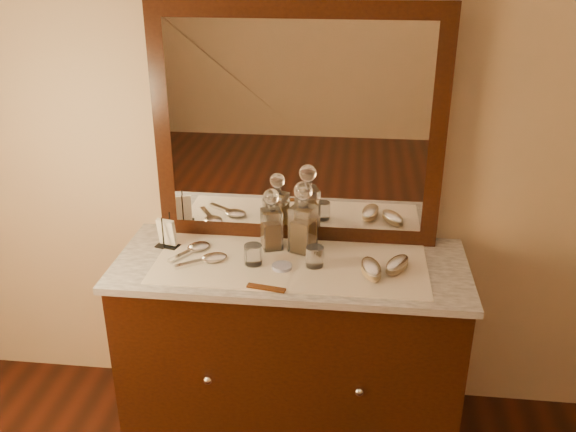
# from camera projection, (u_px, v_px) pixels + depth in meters

# --- Properties ---
(dresser_cabinet) EXTENTS (1.40, 0.55, 0.82)m
(dresser_cabinet) POSITION_uv_depth(u_px,v_px,m) (291.00, 351.00, 2.70)
(dresser_cabinet) COLOR black
(dresser_cabinet) RESTS_ON floor
(dresser_plinth) EXTENTS (1.46, 0.59, 0.08)m
(dresser_plinth) POSITION_uv_depth(u_px,v_px,m) (290.00, 417.00, 2.85)
(dresser_plinth) COLOR black
(dresser_plinth) RESTS_ON floor
(knob_left) EXTENTS (0.04, 0.04, 0.04)m
(knob_left) POSITION_uv_depth(u_px,v_px,m) (208.00, 380.00, 2.46)
(knob_left) COLOR silver
(knob_left) RESTS_ON dresser_cabinet
(knob_right) EXTENTS (0.04, 0.04, 0.04)m
(knob_right) POSITION_uv_depth(u_px,v_px,m) (359.00, 392.00, 2.40)
(knob_right) COLOR silver
(knob_right) RESTS_ON dresser_cabinet
(marble_top) EXTENTS (1.44, 0.59, 0.03)m
(marble_top) POSITION_uv_depth(u_px,v_px,m) (291.00, 265.00, 2.53)
(marble_top) COLOR white
(marble_top) RESTS_ON dresser_cabinet
(mirror_frame) EXTENTS (1.20, 0.08, 1.00)m
(mirror_frame) POSITION_uv_depth(u_px,v_px,m) (298.00, 127.00, 2.54)
(mirror_frame) COLOR black
(mirror_frame) RESTS_ON marble_top
(mirror_glass) EXTENTS (1.06, 0.01, 0.86)m
(mirror_glass) POSITION_uv_depth(u_px,v_px,m) (297.00, 129.00, 2.51)
(mirror_glass) COLOR white
(mirror_glass) RESTS_ON marble_top
(lace_runner) EXTENTS (1.10, 0.45, 0.00)m
(lace_runner) POSITION_uv_depth(u_px,v_px,m) (290.00, 264.00, 2.50)
(lace_runner) COLOR white
(lace_runner) RESTS_ON marble_top
(pin_dish) EXTENTS (0.10, 0.10, 0.01)m
(pin_dish) POSITION_uv_depth(u_px,v_px,m) (282.00, 267.00, 2.46)
(pin_dish) COLOR white
(pin_dish) RESTS_ON lace_runner
(comb) EXTENTS (0.15, 0.05, 0.01)m
(comb) POSITION_uv_depth(u_px,v_px,m) (266.00, 288.00, 2.32)
(comb) COLOR brown
(comb) RESTS_ON lace_runner
(napkin_rack) EXTENTS (0.11, 0.08, 0.15)m
(napkin_rack) POSITION_uv_depth(u_px,v_px,m) (167.00, 234.00, 2.63)
(napkin_rack) COLOR black
(napkin_rack) RESTS_ON marble_top
(decanter_left) EXTENTS (0.10, 0.10, 0.27)m
(decanter_left) POSITION_uv_depth(u_px,v_px,m) (272.00, 226.00, 2.59)
(decanter_left) COLOR #9C6316
(decanter_left) RESTS_ON lace_runner
(decanter_right) EXTENTS (0.12, 0.12, 0.31)m
(decanter_right) POSITION_uv_depth(u_px,v_px,m) (303.00, 225.00, 2.56)
(decanter_right) COLOR #9C6316
(decanter_right) RESTS_ON lace_runner
(brush_near) EXTENTS (0.10, 0.18, 0.05)m
(brush_near) POSITION_uv_depth(u_px,v_px,m) (371.00, 269.00, 2.41)
(brush_near) COLOR tan
(brush_near) RESTS_ON lace_runner
(brush_far) EXTENTS (0.13, 0.17, 0.04)m
(brush_far) POSITION_uv_depth(u_px,v_px,m) (397.00, 265.00, 2.45)
(brush_far) COLOR tan
(brush_far) RESTS_ON lace_runner
(hand_mirror_outer) EXTENTS (0.16, 0.21, 0.02)m
(hand_mirror_outer) POSITION_uv_depth(u_px,v_px,m) (195.00, 248.00, 2.61)
(hand_mirror_outer) COLOR silver
(hand_mirror_outer) RESTS_ON lace_runner
(hand_mirror_inner) EXTENTS (0.22, 0.17, 0.02)m
(hand_mirror_inner) POSITION_uv_depth(u_px,v_px,m) (210.00, 259.00, 2.52)
(hand_mirror_inner) COLOR silver
(hand_mirror_inner) RESTS_ON lace_runner
(tumblers) EXTENTS (0.32, 0.08, 0.08)m
(tumblers) POSITION_uv_depth(u_px,v_px,m) (284.00, 255.00, 2.48)
(tumblers) COLOR white
(tumblers) RESTS_ON lace_runner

